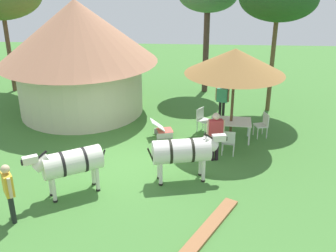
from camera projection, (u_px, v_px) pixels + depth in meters
The scene contains 14 objects.
ground_plane at pixel (131, 161), 13.68m from camera, with size 36.00×36.00×0.00m, color #417733.
thatched_hut at pixel (78, 51), 16.84m from camera, with size 6.46×6.46×4.65m.
shade_umbrella at pixel (235, 61), 14.04m from camera, with size 3.44×3.44×3.37m.
patio_dining_table at pixel (231, 123), 14.94m from camera, with size 1.50×1.00×0.74m.
patio_chair_near_lawn at pixel (228, 141), 13.87m from camera, with size 0.50×0.48×0.90m.
patio_chair_east_end at pixel (263, 123), 15.24m from camera, with size 0.52×0.54×0.90m.
patio_chair_west_end at pixel (202, 118), 15.72m from camera, with size 0.60×0.60×0.90m.
guest_beside_umbrella at pixel (222, 98), 16.55m from camera, with size 0.54×0.33×1.57m.
guest_behind_table at pixel (215, 132), 13.34m from camera, with size 0.59×0.31×1.68m.
standing_watcher at pixel (9, 188), 10.28m from camera, with size 0.42×0.50×1.64m.
striped_lounge_chair at pixel (162, 130), 15.38m from camera, with size 0.90×0.72×0.67m.
zebra_nearest_camera at pixel (70, 163), 11.49m from camera, with size 2.05×1.46×1.52m.
zebra_by_umbrella at pixel (183, 151), 12.19m from camera, with size 2.34×1.05×1.50m.
brick_patio_kerb at pixel (209, 227), 10.37m from camera, with size 2.80×0.36×0.08m, color #98633C.
Camera 1 is at (1.94, -12.01, 6.48)m, focal length 44.37 mm.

